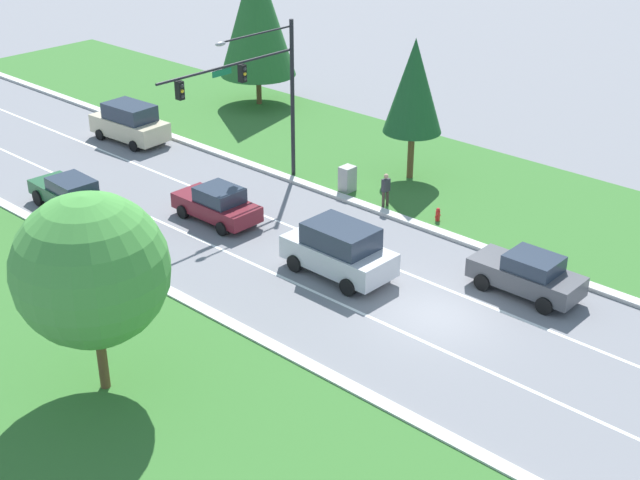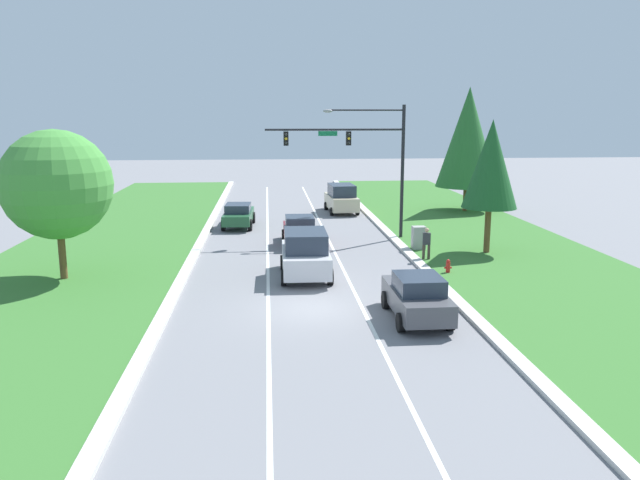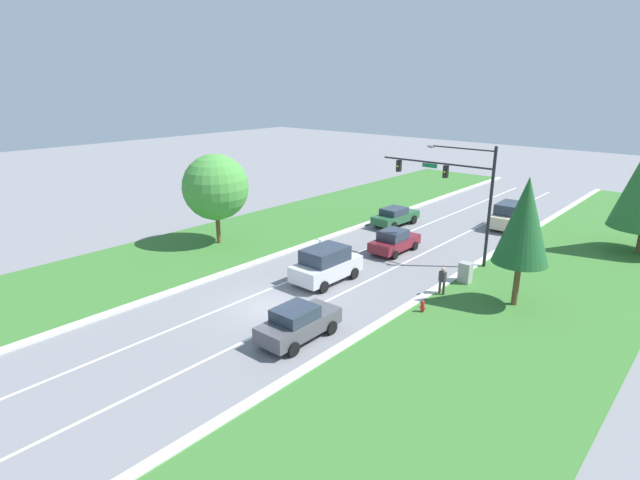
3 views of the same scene
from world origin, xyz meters
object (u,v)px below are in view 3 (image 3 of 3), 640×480
champagne_suv (509,215)px  graphite_sedan (298,323)px  pedestrian (442,280)px  silver_suv (326,264)px  forest_sedan (395,216)px  oak_near_left_tree (216,187)px  burgundy_sedan (394,241)px  traffic_signal_mast (457,184)px  conifer_far_right_tree (524,221)px  fire_hydrant (423,307)px  utility_cabinet (465,273)px

champagne_suv → graphite_sedan: bearing=-93.6°
champagne_suv → pedestrian: size_ratio=2.80×
silver_suv → pedestrian: silver_suv is taller
forest_sedan → oak_near_left_tree: (-7.23, -12.84, 3.48)m
burgundy_sedan → pedestrian: bearing=-37.0°
traffic_signal_mast → conifer_far_right_tree: 7.52m
graphite_sedan → champagne_suv: bearing=89.0°
graphite_sedan → conifer_far_right_tree: (6.27, 10.34, 3.90)m
forest_sedan → oak_near_left_tree: bearing=-116.7°
fire_hydrant → forest_sedan: bearing=127.7°
champagne_suv → conifer_far_right_tree: bearing=-70.8°
forest_sedan → utility_cabinet: bearing=-35.7°
burgundy_sedan → conifer_far_right_tree: conifer_far_right_tree is taller
oak_near_left_tree → champagne_suv: bearing=51.4°
utility_cabinet → conifer_far_right_tree: bearing=-18.8°
graphite_sedan → oak_near_left_tree: bearing=154.8°
burgundy_sedan → fire_hydrant: burgundy_sedan is taller
burgundy_sedan → conifer_far_right_tree: 11.06m
traffic_signal_mast → champagne_suv: (-0.04, 10.24, -4.18)m
burgundy_sedan → pedestrian: pedestrian is taller
fire_hydrant → oak_near_left_tree: bearing=178.7°
graphite_sedan → oak_near_left_tree: size_ratio=0.64×
traffic_signal_mast → silver_suv: 10.29m
champagne_suv → pedestrian: champagne_suv is taller
burgundy_sedan → oak_near_left_tree: oak_near_left_tree is taller
silver_suv → fire_hydrant: 6.68m
forest_sedan → champagne_suv: 9.33m
pedestrian → graphite_sedan: bearing=81.3°
fire_hydrant → conifer_far_right_tree: bearing=51.1°
oak_near_left_tree → conifer_far_right_tree: (20.75, 3.67, 0.45)m
silver_suv → traffic_signal_mast: bearing=66.1°
traffic_signal_mast → conifer_far_right_tree: size_ratio=1.15×
forest_sedan → pedestrian: 14.45m
champagne_suv → oak_near_left_tree: bearing=-131.7°
silver_suv → oak_near_left_tree: 11.30m
silver_suv → burgundy_sedan: bearing=89.7°
traffic_signal_mast → burgundy_sedan: size_ratio=1.92×
pedestrian → conifer_far_right_tree: size_ratio=0.24×
silver_suv → champagne_suv: (3.87, 18.80, -0.03)m
forest_sedan → fire_hydrant: 16.75m
utility_cabinet → pedestrian: 2.53m
silver_suv → fire_hydrant: silver_suv is taller
utility_cabinet → fire_hydrant: bearing=-88.5°
forest_sedan → pedestrian: (9.90, -10.52, 0.13)m
forest_sedan → oak_near_left_tree: oak_near_left_tree is taller
conifer_far_right_tree → graphite_sedan: bearing=-121.2°
conifer_far_right_tree → champagne_suv: bearing=112.3°
traffic_signal_mast → conifer_far_right_tree: traffic_signal_mast is taller
forest_sedan → utility_cabinet: 12.90m
traffic_signal_mast → oak_near_left_tree: size_ratio=1.21×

